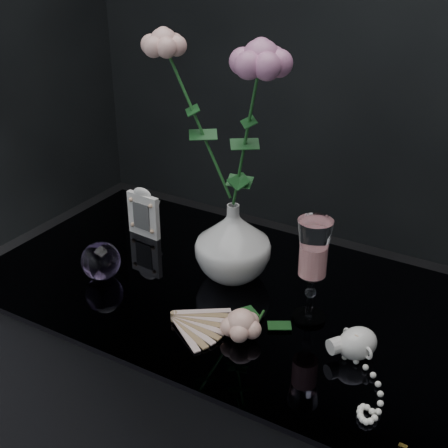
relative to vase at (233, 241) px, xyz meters
The scene contains 9 objects.
table 0.47m from the vase, 58.56° to the right, with size 1.05×0.58×0.76m.
vase is the anchor object (origin of this frame).
wine_glass 0.21m from the vase, 16.61° to the right, with size 0.06×0.06×0.21m, color white, non-canonical shape.
picture_frame 0.28m from the vase, 169.00° to the left, with size 0.09×0.07×0.12m, color white, non-canonical shape.
paperweight 0.28m from the vase, 147.53° to the right, with size 0.08×0.08×0.08m, color #9A74BD, non-canonical shape.
paper_fan 0.21m from the vase, 94.25° to the right, with size 0.22×0.17×0.02m, color beige, non-canonical shape.
loose_rose 0.22m from the vase, 55.75° to the right, with size 0.13×0.17×0.06m, color #FBB6A2, non-canonical shape.
pearl_jar 0.35m from the vase, 20.71° to the right, with size 0.20×0.21×0.06m, color white, non-canonical shape.
roses 0.28m from the vase, 167.85° to the right, with size 0.28×0.12×0.39m.
Camera 1 is at (0.54, -0.89, 1.46)m, focal length 50.00 mm.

